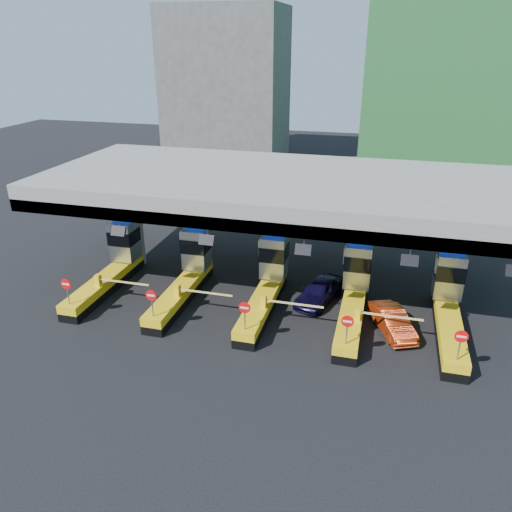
# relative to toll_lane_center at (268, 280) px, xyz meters

# --- Properties ---
(ground) EXTENTS (120.00, 120.00, 0.00)m
(ground) POSITION_rel_toll_lane_center_xyz_m (-0.00, -0.28, -1.40)
(ground) COLOR black
(ground) RESTS_ON ground
(toll_canopy) EXTENTS (28.00, 12.09, 7.00)m
(toll_canopy) POSITION_rel_toll_lane_center_xyz_m (-0.00, 2.59, 4.74)
(toll_canopy) COLOR slate
(toll_canopy) RESTS_ON ground
(toll_lane_far_left) EXTENTS (4.43, 8.00, 4.16)m
(toll_lane_far_left) POSITION_rel_toll_lane_center_xyz_m (-10.00, 0.00, 0.00)
(toll_lane_far_left) COLOR black
(toll_lane_far_left) RESTS_ON ground
(toll_lane_left) EXTENTS (4.43, 8.00, 4.16)m
(toll_lane_left) POSITION_rel_toll_lane_center_xyz_m (-5.00, 0.00, 0.00)
(toll_lane_left) COLOR black
(toll_lane_left) RESTS_ON ground
(toll_lane_center) EXTENTS (4.43, 8.00, 4.16)m
(toll_lane_center) POSITION_rel_toll_lane_center_xyz_m (0.00, 0.00, 0.00)
(toll_lane_center) COLOR black
(toll_lane_center) RESTS_ON ground
(toll_lane_right) EXTENTS (4.43, 8.00, 4.16)m
(toll_lane_right) POSITION_rel_toll_lane_center_xyz_m (5.00, 0.00, 0.00)
(toll_lane_right) COLOR black
(toll_lane_right) RESTS_ON ground
(toll_lane_far_right) EXTENTS (4.43, 8.00, 4.16)m
(toll_lane_far_right) POSITION_rel_toll_lane_center_xyz_m (10.00, 0.00, 0.00)
(toll_lane_far_right) COLOR black
(toll_lane_far_right) RESTS_ON ground
(bg_building_scaffold) EXTENTS (18.00, 12.00, 28.00)m
(bg_building_scaffold) POSITION_rel_toll_lane_center_xyz_m (12.00, 31.72, 12.60)
(bg_building_scaffold) COLOR #1E5926
(bg_building_scaffold) RESTS_ON ground
(bg_building_concrete) EXTENTS (14.00, 10.00, 18.00)m
(bg_building_concrete) POSITION_rel_toll_lane_center_xyz_m (-14.00, 35.72, 7.60)
(bg_building_concrete) COLOR #4C4C49
(bg_building_concrete) RESTS_ON ground
(van) EXTENTS (2.85, 4.44, 1.41)m
(van) POSITION_rel_toll_lane_center_xyz_m (2.93, 0.74, -0.69)
(van) COLOR black
(van) RESTS_ON ground
(red_car) EXTENTS (2.77, 4.03, 1.26)m
(red_car) POSITION_rel_toll_lane_center_xyz_m (7.15, -1.55, -0.77)
(red_car) COLOR maroon
(red_car) RESTS_ON ground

